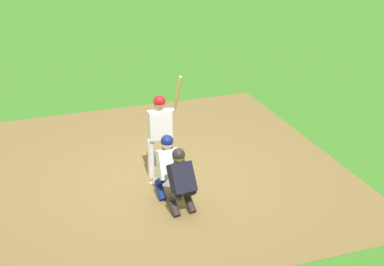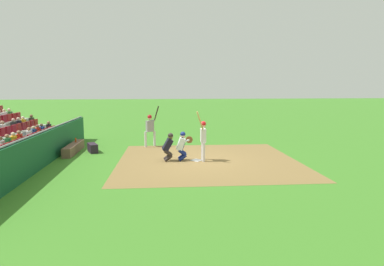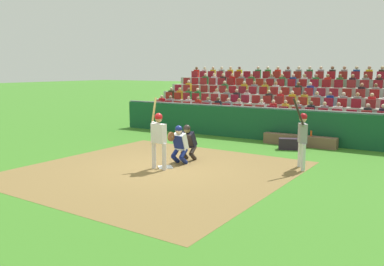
{
  "view_description": "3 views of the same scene",
  "coord_description": "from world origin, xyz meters",
  "views": [
    {
      "loc": [
        -3.27,
        -10.07,
        5.64
      ],
      "look_at": [
        0.33,
        -0.74,
        1.32
      ],
      "focal_mm": 54.8,
      "sensor_mm": 36.0,
      "label": 1
    },
    {
      "loc": [
        13.94,
        -1.75,
        3.2
      ],
      "look_at": [
        0.31,
        -0.24,
        1.28
      ],
      "focal_mm": 30.3,
      "sensor_mm": 36.0,
      "label": 2
    },
    {
      "loc": [
        -7.28,
        10.1,
        3.07
      ],
      "look_at": [
        -0.46,
        -0.86,
        1.03
      ],
      "focal_mm": 37.64,
      "sensor_mm": 36.0,
      "label": 3
    }
  ],
  "objects": [
    {
      "name": "home_plate_marker",
      "position": [
        0.0,
        0.0,
        0.02
      ],
      "size": [
        0.62,
        0.62,
        0.02
      ],
      "primitive_type": "cube",
      "rotation": [
        0.0,
        0.0,
        0.79
      ],
      "color": "white",
      "rests_on": "infield_dirt_patch"
    },
    {
      "name": "on_deck_batter",
      "position": [
        -3.71,
        -2.09,
        1.09
      ],
      "size": [
        0.43,
        0.85,
        2.24
      ],
      "color": "silver",
      "rests_on": "ground_plane"
    },
    {
      "name": "water_bottle_on_bench",
      "position": [
        -2.96,
        -5.87,
        0.55
      ],
      "size": [
        0.07,
        0.07,
        0.22
      ],
      "primitive_type": "cylinder",
      "color": "#DF4617",
      "rests_on": "dugout_bench"
    },
    {
      "name": "dugout_bench",
      "position": [
        -2.5,
        -5.87,
        0.22
      ],
      "size": [
        2.97,
        0.4,
        0.44
      ],
      "primitive_type": "cube",
      "color": "brown",
      "rests_on": "ground_plane"
    },
    {
      "name": "ground_plane",
      "position": [
        0.0,
        0.0,
        0.0
      ],
      "size": [
        160.0,
        160.0,
        0.0
      ],
      "primitive_type": "plane",
      "color": "#3B7A24"
    },
    {
      "name": "catcher_crouching",
      "position": [
        -0.11,
        -0.63,
        0.73
      ],
      "size": [
        0.46,
        0.71,
        1.31
      ],
      "color": "navy",
      "rests_on": "ground_plane"
    },
    {
      "name": "batter_at_plate",
      "position": [
        0.04,
        0.28,
        1.09
      ],
      "size": [
        0.65,
        0.47,
        2.21
      ],
      "color": "silver",
      "rests_on": "ground_plane"
    },
    {
      "name": "home_plate_umpire",
      "position": [
        -0.08,
        -1.24,
        0.69
      ],
      "size": [
        0.49,
        0.52,
        1.26
      ],
      "color": "#2C231F",
      "rests_on": "ground_plane"
    },
    {
      "name": "dugout_wall",
      "position": [
        0.0,
        -6.42,
        0.7
      ],
      "size": [
        13.73,
        0.24,
        1.45
      ],
      "color": "#134C2B",
      "rests_on": "ground_plane"
    },
    {
      "name": "infield_dirt_patch",
      "position": [
        0.0,
        0.5,
        0.0
      ],
      "size": [
        7.94,
        8.07,
        0.01
      ],
      "primitive_type": "cube",
      "rotation": [
        0.0,
        0.0,
        -0.03
      ],
      "color": "olive",
      "rests_on": "ground_plane"
    },
    {
      "name": "equipment_duffel_bag",
      "position": [
        -2.44,
        -4.94,
        0.22
      ],
      "size": [
        0.99,
        0.68,
        0.44
      ],
      "primitive_type": "cube",
      "rotation": [
        0.0,
        0.0,
        0.38
      ],
      "color": "#271B28",
      "rests_on": "ground_plane"
    }
  ]
}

